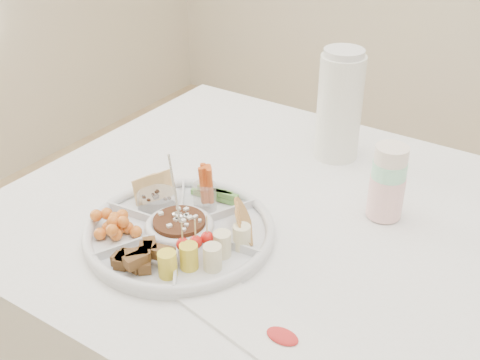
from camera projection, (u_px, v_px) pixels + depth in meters
The scene contains 11 objects.
party_tray at pixel (180, 229), 1.21m from camera, with size 0.38×0.38×0.04m, color silver.
bean_dip at pixel (179, 226), 1.21m from camera, with size 0.11×0.11×0.04m, color #41160C.
tortillas at pixel (244, 219), 1.21m from camera, with size 0.10×0.10×0.06m, color #A67B31, non-canonical shape.
carrot_cucumber at pixel (212, 182), 1.29m from camera, with size 0.10×0.10×0.09m, color #CF541D, non-canonical shape.
pita_raisins at pixel (152, 191), 1.30m from camera, with size 0.12×0.12×0.06m, color #E6B474, non-canonical shape.
cherries at pixel (114, 225), 1.20m from camera, with size 0.11×0.11×0.04m, color gold, non-canonical shape.
granola_chunks at pixel (141, 259), 1.11m from camera, with size 0.11×0.11×0.05m, color brown, non-canonical shape.
banana_tomato at pixel (211, 247), 1.10m from camera, with size 0.11×0.11×0.09m, color #DAC582, non-canonical shape.
cup_stack at pixel (389, 174), 1.24m from camera, with size 0.07×0.07×0.21m, color #D1F0C5.
thermos at pixel (340, 104), 1.46m from camera, with size 0.11×0.11×0.28m, color white.
placemat at pixel (267, 332), 0.99m from camera, with size 0.33×0.11×0.01m, color white.
Camera 1 is at (0.36, -0.95, 1.48)m, focal length 45.00 mm.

